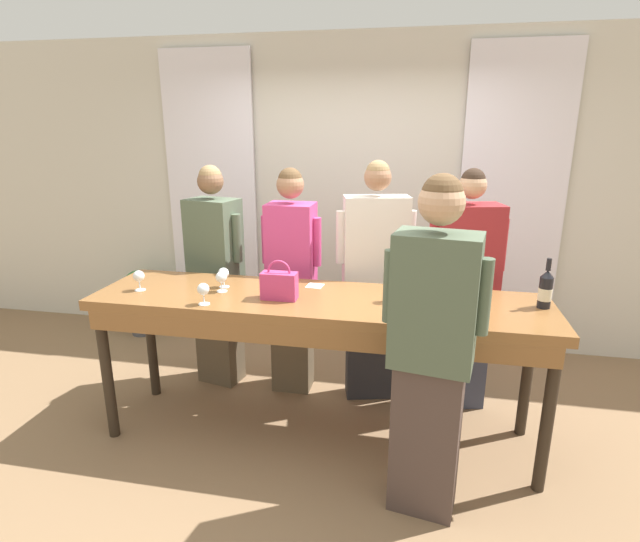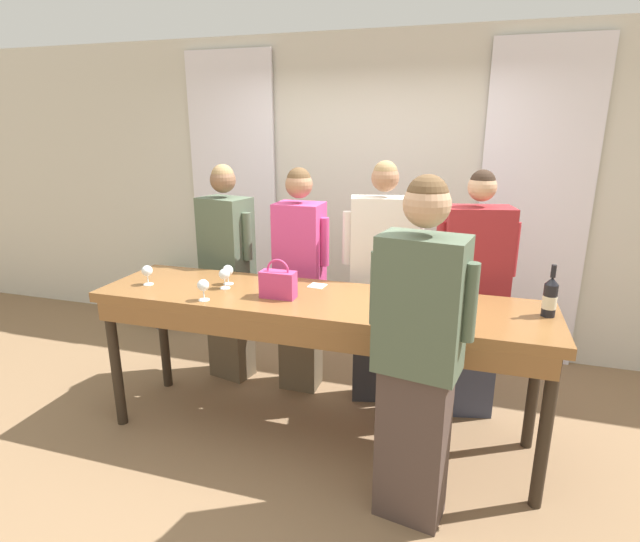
# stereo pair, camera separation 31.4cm
# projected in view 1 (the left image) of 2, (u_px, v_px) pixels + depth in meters

# --- Properties ---
(ground_plane) EXTENTS (18.00, 18.00, 0.00)m
(ground_plane) POSITION_uv_depth(u_px,v_px,m) (318.00, 434.00, 3.40)
(ground_plane) COLOR #846647
(wall_back) EXTENTS (12.00, 0.06, 2.80)m
(wall_back) POSITION_uv_depth(u_px,v_px,m) (354.00, 195.00, 4.60)
(wall_back) COLOR beige
(wall_back) RESTS_ON ground_plane
(curtain_panel_left) EXTENTS (0.87, 0.03, 2.69)m
(curtain_panel_left) POSITION_uv_depth(u_px,v_px,m) (212.00, 198.00, 4.81)
(curtain_panel_left) COLOR white
(curtain_panel_left) RESTS_ON ground_plane
(curtain_panel_right) EXTENTS (0.87, 0.03, 2.69)m
(curtain_panel_right) POSITION_uv_depth(u_px,v_px,m) (511.00, 207.00, 4.30)
(curtain_panel_right) COLOR white
(curtain_panel_right) RESTS_ON ground_plane
(tasting_bar) EXTENTS (2.86, 0.71, 0.99)m
(tasting_bar) POSITION_uv_depth(u_px,v_px,m) (317.00, 312.00, 3.13)
(tasting_bar) COLOR brown
(tasting_bar) RESTS_ON ground_plane
(wine_bottle) EXTENTS (0.08, 0.08, 0.30)m
(wine_bottle) POSITION_uv_depth(u_px,v_px,m) (545.00, 290.00, 2.91)
(wine_bottle) COLOR black
(wine_bottle) RESTS_ON tasting_bar
(handbag) EXTENTS (0.22, 0.10, 0.25)m
(handbag) POSITION_uv_depth(u_px,v_px,m) (279.00, 285.00, 3.07)
(handbag) COLOR #C63870
(handbag) RESTS_ON tasting_bar
(wine_glass_front_left) EXTENTS (0.07, 0.07, 0.13)m
(wine_glass_front_left) POSITION_uv_depth(u_px,v_px,m) (203.00, 290.00, 2.97)
(wine_glass_front_left) COLOR white
(wine_glass_front_left) RESTS_ON tasting_bar
(wine_glass_front_mid) EXTENTS (0.07, 0.07, 0.13)m
(wine_glass_front_mid) POSITION_uv_depth(u_px,v_px,m) (421.00, 275.00, 3.26)
(wine_glass_front_mid) COLOR white
(wine_glass_front_mid) RESTS_ON tasting_bar
(wine_glass_front_right) EXTENTS (0.07, 0.07, 0.13)m
(wine_glass_front_right) POSITION_uv_depth(u_px,v_px,m) (224.00, 274.00, 3.29)
(wine_glass_front_right) COLOR white
(wine_glass_front_right) RESTS_ON tasting_bar
(wine_glass_center_left) EXTENTS (0.07, 0.07, 0.13)m
(wine_glass_center_left) POSITION_uv_depth(u_px,v_px,m) (457.00, 281.00, 3.15)
(wine_glass_center_left) COLOR white
(wine_glass_center_left) RESTS_ON tasting_bar
(wine_glass_center_mid) EXTENTS (0.07, 0.07, 0.13)m
(wine_glass_center_mid) POSITION_uv_depth(u_px,v_px,m) (390.00, 287.00, 3.02)
(wine_glass_center_mid) COLOR white
(wine_glass_center_mid) RESTS_ON tasting_bar
(wine_glass_center_right) EXTENTS (0.07, 0.07, 0.13)m
(wine_glass_center_right) POSITION_uv_depth(u_px,v_px,m) (221.00, 278.00, 3.20)
(wine_glass_center_right) COLOR white
(wine_glass_center_right) RESTS_ON tasting_bar
(wine_glass_back_left) EXTENTS (0.07, 0.07, 0.13)m
(wine_glass_back_left) POSITION_uv_depth(u_px,v_px,m) (139.00, 277.00, 3.23)
(wine_glass_back_left) COLOR white
(wine_glass_back_left) RESTS_ON tasting_bar
(napkin) EXTENTS (0.11, 0.11, 0.00)m
(napkin) POSITION_uv_depth(u_px,v_px,m) (315.00, 286.00, 3.33)
(napkin) COLOR white
(napkin) RESTS_ON tasting_bar
(guest_olive_jacket) EXTENTS (0.49, 0.34, 1.74)m
(guest_olive_jacket) POSITION_uv_depth(u_px,v_px,m) (216.00, 276.00, 3.89)
(guest_olive_jacket) COLOR brown
(guest_olive_jacket) RESTS_ON ground_plane
(guest_pink_top) EXTENTS (0.46, 0.27, 1.73)m
(guest_pink_top) POSITION_uv_depth(u_px,v_px,m) (292.00, 280.00, 3.77)
(guest_pink_top) COLOR brown
(guest_pink_top) RESTS_ON ground_plane
(guest_cream_sweater) EXTENTS (0.57, 0.31, 1.79)m
(guest_cream_sweater) POSITION_uv_depth(u_px,v_px,m) (374.00, 282.00, 3.65)
(guest_cream_sweater) COLOR #28282D
(guest_cream_sweater) RESTS_ON ground_plane
(guest_striped_shirt) EXTENTS (0.55, 0.34, 1.75)m
(guest_striped_shirt) POSITION_uv_depth(u_px,v_px,m) (464.00, 292.00, 3.54)
(guest_striped_shirt) COLOR #383D51
(guest_striped_shirt) RESTS_ON ground_plane
(host_pouring) EXTENTS (0.52, 0.32, 1.82)m
(host_pouring) POSITION_uv_depth(u_px,v_px,m) (431.00, 350.00, 2.50)
(host_pouring) COLOR #473833
(host_pouring) RESTS_ON ground_plane
(potted_plant) EXTENTS (0.33, 0.33, 0.66)m
(potted_plant) POSITION_uv_depth(u_px,v_px,m) (139.00, 298.00, 4.93)
(potted_plant) COLOR #4C4C51
(potted_plant) RESTS_ON ground_plane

